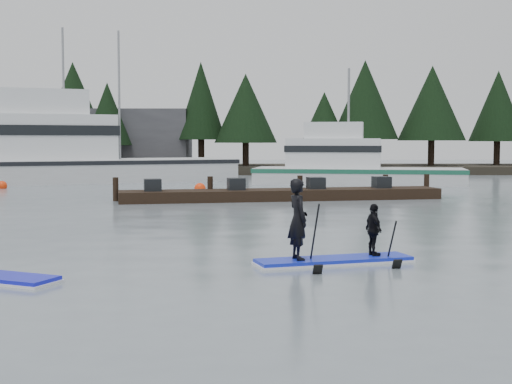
{
  "coord_description": "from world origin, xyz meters",
  "views": [
    {
      "loc": [
        -0.22,
        -13.96,
        2.55
      ],
      "look_at": [
        0.0,
        6.0,
        1.1
      ],
      "focal_mm": 50.0,
      "sensor_mm": 36.0,
      "label": 1
    }
  ],
  "objects_px": {
    "floating_dock": "(282,195)",
    "fishing_boat_large": "(71,169)",
    "fishing_boat_medium": "(352,175)",
    "paddleboard_duo": "(327,235)"
  },
  "relations": [
    {
      "from": "floating_dock",
      "to": "fishing_boat_large",
      "type": "bearing_deg",
      "value": 122.16
    },
    {
      "from": "fishing_boat_medium",
      "to": "floating_dock",
      "type": "height_order",
      "value": "fishing_boat_medium"
    },
    {
      "from": "fishing_boat_large",
      "to": "fishing_boat_medium",
      "type": "height_order",
      "value": "fishing_boat_large"
    },
    {
      "from": "fishing_boat_medium",
      "to": "floating_dock",
      "type": "xyz_separation_m",
      "value": [
        -4.63,
        -11.07,
        -0.28
      ]
    },
    {
      "from": "fishing_boat_large",
      "to": "paddleboard_duo",
      "type": "bearing_deg",
      "value": -88.6
    },
    {
      "from": "paddleboard_duo",
      "to": "floating_dock",
      "type": "bearing_deg",
      "value": 74.47
    },
    {
      "from": "fishing_boat_large",
      "to": "paddleboard_duo",
      "type": "relative_size",
      "value": 5.73
    },
    {
      "from": "floating_dock",
      "to": "paddleboard_duo",
      "type": "bearing_deg",
      "value": -100.07
    },
    {
      "from": "fishing_boat_large",
      "to": "paddleboard_duo",
      "type": "height_order",
      "value": "fishing_boat_large"
    },
    {
      "from": "fishing_boat_large",
      "to": "fishing_boat_medium",
      "type": "xyz_separation_m",
      "value": [
        16.93,
        -2.19,
        -0.29
      ]
    }
  ]
}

